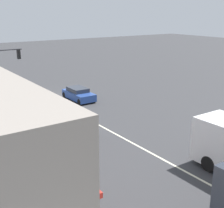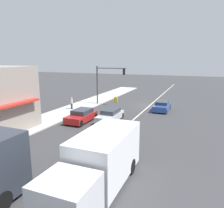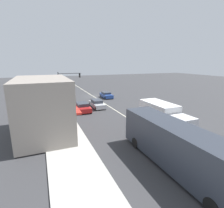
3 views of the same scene
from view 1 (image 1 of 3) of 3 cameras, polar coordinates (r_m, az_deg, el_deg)
ground_plane at (r=18.81m, az=11.35°, el=-11.00°), size 160.00×160.00×0.00m
lane_marking_center at (r=32.96m, az=-11.57°, el=1.13°), size 0.16×60.00×0.01m
coupe_blue at (r=31.52m, az=-6.13°, el=1.81°), size 1.80×4.01×1.26m
sedan_silver at (r=23.50m, az=-7.12°, el=-3.37°), size 1.75×4.38×1.33m
hatchback_red at (r=21.21m, az=-12.07°, el=-5.79°), size 1.92×4.14×1.37m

